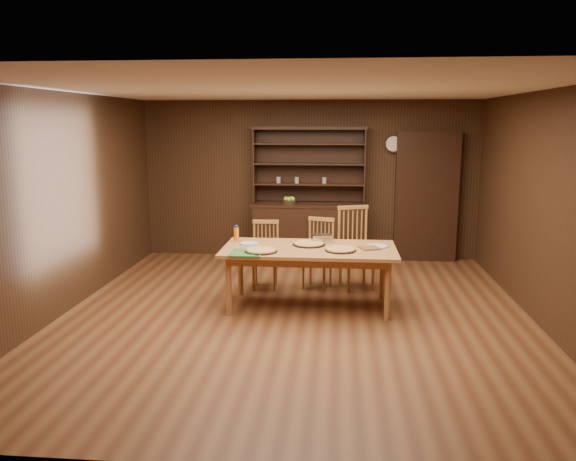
# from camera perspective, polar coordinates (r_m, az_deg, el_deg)

# --- Properties ---
(floor) EXTENTS (6.00, 6.00, 0.00)m
(floor) POSITION_cam_1_polar(r_m,az_deg,el_deg) (6.70, 0.75, -8.62)
(floor) COLOR brown
(floor) RESTS_ON ground
(room_shell) EXTENTS (6.00, 6.00, 6.00)m
(room_shell) POSITION_cam_1_polar(r_m,az_deg,el_deg) (6.35, 0.78, 4.92)
(room_shell) COLOR white
(room_shell) RESTS_ON floor
(china_hutch) EXTENTS (1.84, 0.52, 2.17)m
(china_hutch) POSITION_cam_1_polar(r_m,az_deg,el_deg) (9.21, 2.09, 0.64)
(china_hutch) COLOR black
(china_hutch) RESTS_ON floor
(doorway) EXTENTS (1.00, 0.18, 2.10)m
(doorway) POSITION_cam_1_polar(r_m,az_deg,el_deg) (9.38, 13.86, 3.33)
(doorway) COLOR black
(doorway) RESTS_ON floor
(wall_clock) EXTENTS (0.30, 0.05, 0.30)m
(wall_clock) POSITION_cam_1_polar(r_m,az_deg,el_deg) (9.29, 10.66, 8.66)
(wall_clock) COLOR black
(wall_clock) RESTS_ON room_shell
(dining_table) EXTENTS (2.09, 1.05, 0.75)m
(dining_table) POSITION_cam_1_polar(r_m,az_deg,el_deg) (6.82, 2.17, -2.32)
(dining_table) COLOR #AA773B
(dining_table) RESTS_ON floor
(chair_left) EXTENTS (0.39, 0.37, 0.92)m
(chair_left) POSITION_cam_1_polar(r_m,az_deg,el_deg) (7.72, -2.31, -2.22)
(chair_left) COLOR #B37C3D
(chair_left) RESTS_ON floor
(chair_center) EXTENTS (0.49, 0.47, 0.96)m
(chair_center) POSITION_cam_1_polar(r_m,az_deg,el_deg) (7.72, 3.16, -2.08)
(chair_center) COLOR #B37C3D
(chair_center) RESTS_ON floor
(chair_right) EXTENTS (0.58, 0.56, 1.12)m
(chair_right) POSITION_cam_1_polar(r_m,az_deg,el_deg) (7.74, 6.81, -1.41)
(chair_right) COLOR #B37C3D
(chair_right) RESTS_ON floor
(pizza_left) EXTENTS (0.38, 0.38, 0.04)m
(pizza_left) POSITION_cam_1_polar(r_m,az_deg,el_deg) (6.58, -2.75, -2.04)
(pizza_left) COLOR black
(pizza_left) RESTS_ON dining_table
(pizza_right) EXTENTS (0.37, 0.37, 0.04)m
(pizza_right) POSITION_cam_1_polar(r_m,az_deg,el_deg) (6.65, 5.36, -1.93)
(pizza_right) COLOR black
(pizza_right) RESTS_ON dining_table
(pizza_center) EXTENTS (0.41, 0.41, 0.04)m
(pizza_center) POSITION_cam_1_polar(r_m,az_deg,el_deg) (6.93, 2.14, -1.35)
(pizza_center) COLOR black
(pizza_center) RESTS_ON dining_table
(cooling_rack) EXTENTS (0.37, 0.37, 0.02)m
(cooling_rack) POSITION_cam_1_polar(r_m,az_deg,el_deg) (6.53, -4.25, -2.23)
(cooling_rack) COLOR #0EB659
(cooling_rack) RESTS_ON dining_table
(plate_left) EXTENTS (0.24, 0.24, 0.02)m
(plate_left) POSITION_cam_1_polar(r_m,az_deg,el_deg) (7.01, -3.97, -1.30)
(plate_left) COLOR silver
(plate_left) RESTS_ON dining_table
(plate_right) EXTENTS (0.27, 0.27, 0.02)m
(plate_right) POSITION_cam_1_polar(r_m,az_deg,el_deg) (6.92, 9.02, -1.57)
(plate_right) COLOR silver
(plate_right) RESTS_ON dining_table
(foil_dish) EXTENTS (0.27, 0.21, 0.10)m
(foil_dish) POSITION_cam_1_polar(r_m,az_deg,el_deg) (7.11, 3.43, -0.81)
(foil_dish) COLOR silver
(foil_dish) RESTS_ON dining_table
(juice_bottle) EXTENTS (0.06, 0.06, 0.21)m
(juice_bottle) POSITION_cam_1_polar(r_m,az_deg,el_deg) (7.15, -5.27, -0.36)
(juice_bottle) COLOR orange
(juice_bottle) RESTS_ON dining_table
(pot_holder_a) EXTENTS (0.28, 0.28, 0.02)m
(pot_holder_a) POSITION_cam_1_polar(r_m,az_deg,el_deg) (6.81, 8.28, -1.77)
(pot_holder_a) COLOR red
(pot_holder_a) RESTS_ON dining_table
(pot_holder_b) EXTENTS (0.27, 0.27, 0.01)m
(pot_holder_b) POSITION_cam_1_polar(r_m,az_deg,el_deg) (6.90, 8.83, -1.62)
(pot_holder_b) COLOR red
(pot_holder_b) RESTS_ON dining_table
(fruit_bowl) EXTENTS (0.25, 0.25, 0.12)m
(fruit_bowl) POSITION_cam_1_polar(r_m,az_deg,el_deg) (9.10, 0.13, 3.02)
(fruit_bowl) COLOR black
(fruit_bowl) RESTS_ON china_hutch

